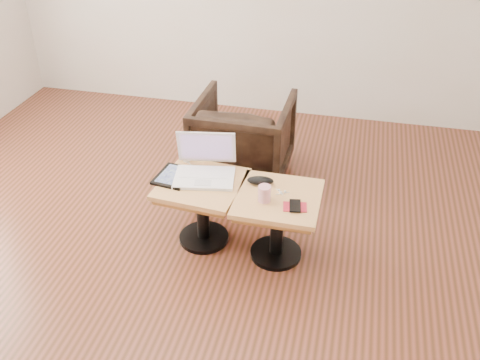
% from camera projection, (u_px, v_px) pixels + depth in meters
% --- Properties ---
extents(room_shell, '(4.52, 4.52, 2.71)m').
position_uv_depth(room_shell, '(162.00, 50.00, 2.58)').
color(room_shell, '#462715').
rests_on(room_shell, ground).
extents(side_table_left, '(0.53, 0.53, 0.45)m').
position_uv_depth(side_table_left, '(202.00, 197.00, 3.31)').
color(side_table_left, black).
rests_on(side_table_left, ground).
extents(side_table_right, '(0.49, 0.49, 0.45)m').
position_uv_depth(side_table_right, '(278.00, 212.00, 3.18)').
color(side_table_right, black).
rests_on(side_table_right, ground).
extents(laptop, '(0.41, 0.37, 0.26)m').
position_uv_depth(laptop, '(205.00, 168.00, 3.29)').
color(laptop, white).
rests_on(laptop, side_table_left).
extents(tablet, '(0.23, 0.27, 0.02)m').
position_uv_depth(tablet, '(174.00, 176.00, 3.29)').
color(tablet, black).
rests_on(tablet, side_table_left).
extents(charging_adapter, '(0.05, 0.05, 0.02)m').
position_uv_depth(charging_adapter, '(187.00, 160.00, 3.45)').
color(charging_adapter, white).
rests_on(charging_adapter, side_table_left).
extents(glasses_case, '(0.17, 0.09, 0.05)m').
position_uv_depth(glasses_case, '(260.00, 181.00, 3.22)').
color(glasses_case, black).
rests_on(glasses_case, side_table_right).
extents(striped_cup, '(0.09, 0.09, 0.10)m').
position_uv_depth(striped_cup, '(264.00, 194.00, 3.06)').
color(striped_cup, '#C13B62').
rests_on(striped_cup, side_table_right).
extents(earbuds_tangle, '(0.08, 0.05, 0.02)m').
position_uv_depth(earbuds_tangle, '(282.00, 192.00, 3.15)').
color(earbuds_tangle, white).
rests_on(earbuds_tangle, side_table_right).
extents(phone_on_sleeve, '(0.15, 0.13, 0.02)m').
position_uv_depth(phone_on_sleeve, '(295.00, 206.00, 3.03)').
color(phone_on_sleeve, '#A51516').
rests_on(phone_on_sleeve, side_table_right).
extents(armchair, '(0.69, 0.71, 0.64)m').
position_uv_depth(armchair, '(243.00, 138.00, 3.98)').
color(armchair, black).
rests_on(armchair, ground).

